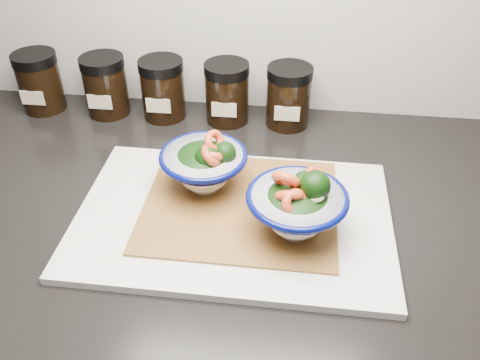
# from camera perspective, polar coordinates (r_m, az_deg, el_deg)

# --- Properties ---
(countertop) EXTENTS (3.50, 0.60, 0.04)m
(countertop) POSITION_cam_1_polar(r_m,az_deg,el_deg) (0.80, -8.59, -2.88)
(countertop) COLOR black
(countertop) RESTS_ON cabinet
(cutting_board) EXTENTS (0.45, 0.30, 0.01)m
(cutting_board) POSITION_cam_1_polar(r_m,az_deg,el_deg) (0.74, -0.74, -4.24)
(cutting_board) COLOR silver
(cutting_board) RESTS_ON countertop
(bamboo_mat) EXTENTS (0.28, 0.24, 0.00)m
(bamboo_mat) POSITION_cam_1_polar(r_m,az_deg,el_deg) (0.74, -0.00, -2.81)
(bamboo_mat) COLOR #AB7133
(bamboo_mat) RESTS_ON cutting_board
(bowl_left) EXTENTS (0.13, 0.13, 0.10)m
(bowl_left) POSITION_cam_1_polar(r_m,az_deg,el_deg) (0.75, -3.93, 1.76)
(bowl_left) COLOR white
(bowl_left) RESTS_ON bamboo_mat
(bowl_right) EXTENTS (0.14, 0.14, 0.10)m
(bowl_right) POSITION_cam_1_polar(r_m,az_deg,el_deg) (0.68, 6.49, -2.87)
(bowl_right) COLOR white
(bowl_right) RESTS_ON bamboo_mat
(spice_jar_a) EXTENTS (0.08, 0.08, 0.11)m
(spice_jar_a) POSITION_cam_1_polar(r_m,az_deg,el_deg) (1.06, -21.58, 10.23)
(spice_jar_a) COLOR black
(spice_jar_a) RESTS_ON countertop
(spice_jar_b) EXTENTS (0.08, 0.08, 0.11)m
(spice_jar_b) POSITION_cam_1_polar(r_m,az_deg,el_deg) (1.00, -14.87, 10.22)
(spice_jar_b) COLOR black
(spice_jar_b) RESTS_ON countertop
(spice_jar_c) EXTENTS (0.08, 0.08, 0.11)m
(spice_jar_c) POSITION_cam_1_polar(r_m,az_deg,el_deg) (0.97, -8.67, 10.08)
(spice_jar_c) COLOR black
(spice_jar_c) RESTS_ON countertop
(spice_jar_d) EXTENTS (0.08, 0.08, 0.11)m
(spice_jar_d) POSITION_cam_1_polar(r_m,az_deg,el_deg) (0.94, -1.47, 9.78)
(spice_jar_d) COLOR black
(spice_jar_d) RESTS_ON countertop
(spice_jar_e) EXTENTS (0.08, 0.08, 0.11)m
(spice_jar_e) POSITION_cam_1_polar(r_m,az_deg,el_deg) (0.94, 5.47, 9.34)
(spice_jar_e) COLOR black
(spice_jar_e) RESTS_ON countertop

